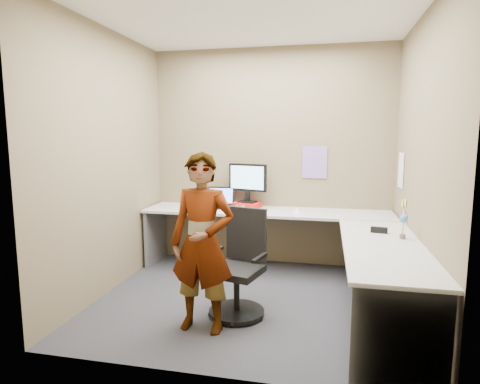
% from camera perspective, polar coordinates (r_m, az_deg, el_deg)
% --- Properties ---
extents(ground, '(3.00, 3.00, 0.00)m').
position_cam_1_polar(ground, '(4.13, 1.56, -15.16)').
color(ground, '#27282D').
rests_on(ground, ground).
extents(wall_back, '(3.00, 0.00, 3.00)m').
position_cam_1_polar(wall_back, '(5.08, 4.35, 4.92)').
color(wall_back, brown).
rests_on(wall_back, ground).
extents(wall_right, '(0.00, 2.70, 2.70)m').
position_cam_1_polar(wall_right, '(3.82, 24.36, 3.20)').
color(wall_right, brown).
rests_on(wall_right, ground).
extents(wall_left, '(0.00, 2.70, 2.70)m').
position_cam_1_polar(wall_left, '(4.34, -18.29, 4.00)').
color(wall_left, brown).
rests_on(wall_left, ground).
extents(ceiling, '(3.00, 3.00, 0.00)m').
position_cam_1_polar(ceiling, '(3.94, 1.73, 23.86)').
color(ceiling, white).
rests_on(ceiling, wall_back).
extents(desk, '(2.98, 2.58, 0.73)m').
position_cam_1_polar(desk, '(4.25, 8.40, -6.16)').
color(desk, '#B7B7B7').
rests_on(desk, ground).
extents(paper_ream, '(0.37, 0.31, 0.06)m').
position_cam_1_polar(paper_ream, '(5.03, 1.04, -1.84)').
color(paper_ream, red).
rests_on(paper_ream, desk).
extents(monitor, '(0.50, 0.21, 0.48)m').
position_cam_1_polar(monitor, '(5.00, 1.08, 1.77)').
color(monitor, black).
rests_on(monitor, paper_ream).
extents(laptop, '(0.37, 0.31, 0.25)m').
position_cam_1_polar(laptop, '(5.06, -2.89, -1.43)').
color(laptop, black).
rests_on(laptop, desk).
extents(trackball_mouse, '(0.12, 0.08, 0.07)m').
position_cam_1_polar(trackball_mouse, '(4.90, 0.03, -2.18)').
color(trackball_mouse, '#B7B7BC').
rests_on(trackball_mouse, desk).
extents(origami, '(0.10, 0.10, 0.06)m').
position_cam_1_polar(origami, '(4.74, 8.10, -2.55)').
color(origami, white).
rests_on(origami, desk).
extents(stapler, '(0.15, 0.06, 0.05)m').
position_cam_1_polar(stapler, '(3.94, 19.18, -5.13)').
color(stapler, black).
rests_on(stapler, desk).
extents(flower, '(0.07, 0.07, 0.22)m').
position_cam_1_polar(flower, '(3.77, 22.21, -4.07)').
color(flower, brown).
rests_on(flower, desk).
extents(calendar_purple, '(0.30, 0.01, 0.40)m').
position_cam_1_polar(calendar_purple, '(5.03, 10.56, 4.20)').
color(calendar_purple, '#846BB7').
rests_on(calendar_purple, wall_back).
extents(calendar_white, '(0.01, 0.28, 0.38)m').
position_cam_1_polar(calendar_white, '(4.71, 21.91, 2.89)').
color(calendar_white, white).
rests_on(calendar_white, wall_right).
extents(sticky_note_a, '(0.01, 0.07, 0.07)m').
position_cam_1_polar(sticky_note_a, '(4.40, 22.46, -1.39)').
color(sticky_note_a, '#F2E059').
rests_on(sticky_note_a, wall_right).
extents(sticky_note_b, '(0.01, 0.07, 0.07)m').
position_cam_1_polar(sticky_note_b, '(4.47, 22.26, -2.93)').
color(sticky_note_b, pink).
rests_on(sticky_note_b, wall_right).
extents(sticky_note_c, '(0.01, 0.07, 0.07)m').
position_cam_1_polar(sticky_note_c, '(4.36, 22.51, -3.49)').
color(sticky_note_c, pink).
rests_on(sticky_note_c, wall_right).
extents(sticky_note_d, '(0.01, 0.07, 0.07)m').
position_cam_1_polar(sticky_note_d, '(4.55, 22.11, -1.46)').
color(sticky_note_d, '#F2E059').
rests_on(sticky_note_d, wall_right).
extents(office_chair, '(0.54, 0.52, 0.95)m').
position_cam_1_polar(office_chair, '(3.72, -0.08, -11.37)').
color(office_chair, black).
rests_on(office_chair, ground).
extents(person, '(0.57, 0.39, 1.49)m').
position_cam_1_polar(person, '(3.34, -5.40, -7.22)').
color(person, '#999399').
rests_on(person, ground).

